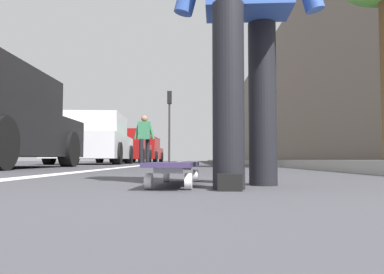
# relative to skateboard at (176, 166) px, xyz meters

# --- Properties ---
(ground_plane) EXTENTS (80.00, 80.00, 0.00)m
(ground_plane) POSITION_rel_skateboard_xyz_m (9.08, -0.11, -0.09)
(ground_plane) COLOR #38383D
(lane_stripe_white) EXTENTS (52.00, 0.16, 0.01)m
(lane_stripe_white) POSITION_rel_skateboard_xyz_m (19.08, 1.11, -0.09)
(lane_stripe_white) COLOR silver
(lane_stripe_white) RESTS_ON ground
(sidewalk_curb) EXTENTS (52.00, 3.20, 0.12)m
(sidewalk_curb) POSITION_rel_skateboard_xyz_m (17.08, -3.20, -0.03)
(sidewalk_curb) COLOR #9E9B93
(sidewalk_curb) RESTS_ON ground
(building_facade) EXTENTS (40.00, 1.20, 8.08)m
(building_facade) POSITION_rel_skateboard_xyz_m (21.08, -5.73, 3.95)
(building_facade) COLOR #70675C
(building_facade) RESTS_ON ground
(skateboard) EXTENTS (0.85, 0.24, 0.11)m
(skateboard) POSITION_rel_skateboard_xyz_m (0.00, 0.00, 0.00)
(skateboard) COLOR white
(skateboard) RESTS_ON ground
(parked_car_mid) EXTENTS (4.21, 2.17, 1.46)m
(parked_car_mid) POSITION_rel_skateboard_xyz_m (9.58, 2.93, 0.60)
(parked_car_mid) COLOR silver
(parked_car_mid) RESTS_ON ground
(parked_car_far) EXTENTS (4.11, 2.00, 1.47)m
(parked_car_far) POSITION_rel_skateboard_xyz_m (15.59, 3.03, 0.61)
(parked_car_far) COLOR maroon
(parked_car_far) RESTS_ON ground
(parked_car_end) EXTENTS (4.38, 2.13, 1.47)m
(parked_car_end) POSITION_rel_skateboard_xyz_m (21.52, 3.01, 0.61)
(parked_car_end) COLOR maroon
(parked_car_end) RESTS_ON ground
(traffic_light) EXTENTS (0.33, 0.28, 4.49)m
(traffic_light) POSITION_rel_skateboard_xyz_m (22.41, 1.51, 3.00)
(traffic_light) COLOR #2D2D2D
(traffic_light) RESTS_ON ground
(pedestrian_distant) EXTENTS (0.48, 0.75, 1.72)m
(pedestrian_distant) POSITION_rel_skateboard_xyz_m (11.81, 1.70, 0.89)
(pedestrian_distant) COLOR black
(pedestrian_distant) RESTS_ON ground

